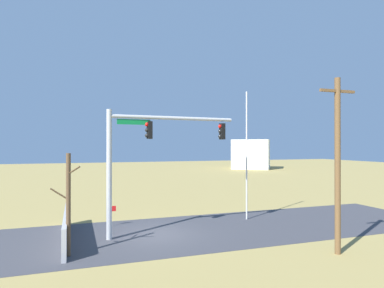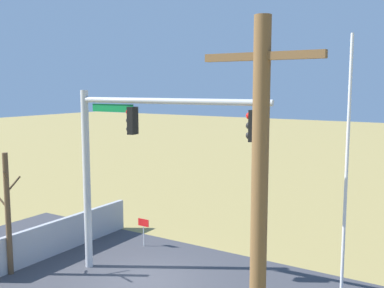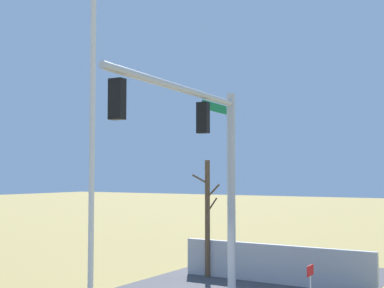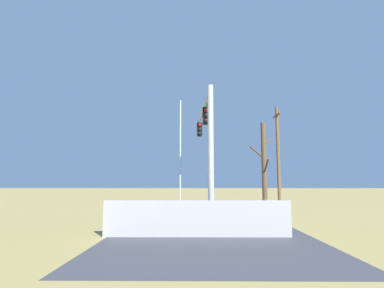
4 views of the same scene
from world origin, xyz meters
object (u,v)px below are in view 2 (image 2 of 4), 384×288
at_px(utility_pole, 258,264).
at_px(open_sign, 143,226).
at_px(signal_mast, 128,148).
at_px(flagpole, 346,175).
at_px(bare_tree, 8,213).

xyz_separation_m(utility_pole, open_sign, (9.13, -8.62, -3.23)).
height_order(signal_mast, flagpole, flagpole).
bearing_deg(open_sign, signal_mast, 119.18).
xyz_separation_m(signal_mast, open_sign, (1.54, -2.76, -3.85)).
height_order(flagpole, utility_pole, flagpole).
distance_m(utility_pole, bare_tree, 12.18).
bearing_deg(signal_mast, flagpole, -166.16).
bearing_deg(utility_pole, flagpole, -86.46).
distance_m(flagpole, utility_pole, 7.63).
height_order(flagpole, bare_tree, flagpole).
relative_size(signal_mast, flagpole, 0.87).
bearing_deg(utility_pole, bare_tree, -17.79).
relative_size(flagpole, utility_pole, 1.06).
relative_size(bare_tree, open_sign, 3.73).
bearing_deg(bare_tree, signal_mast, -150.70).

